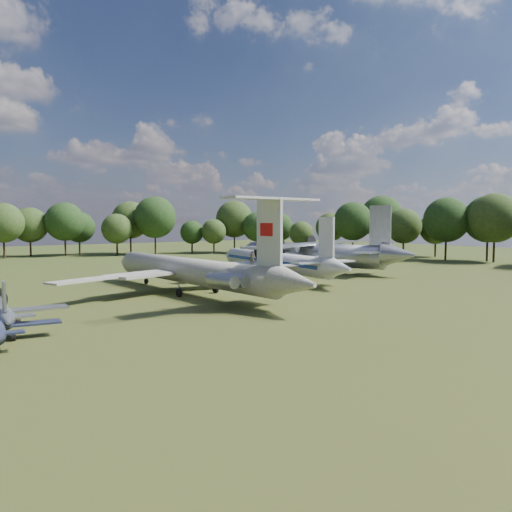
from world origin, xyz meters
TOP-DOWN VIEW (x-y plane):
  - ground at (0.00, 0.00)m, footprint 300.00×300.00m
  - il62_airliner at (1.49, 0.62)m, footprint 38.64×49.30m
  - tu104_jet at (22.25, 8.73)m, footprint 38.21×47.25m
  - an12_transport at (34.46, 12.20)m, footprint 46.69×49.53m
  - person_on_il62 at (1.97, -12.55)m, footprint 0.65×0.52m

SIDE VIEW (x-z plane):
  - ground at x=0.00m, z-range 0.00..0.00m
  - tu104_jet at x=22.25m, z-range 0.00..4.30m
  - il62_airliner at x=1.49m, z-range 0.00..4.71m
  - an12_transport at x=34.46m, z-range 0.00..5.35m
  - person_on_il62 at x=1.97m, z-range 4.71..6.27m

